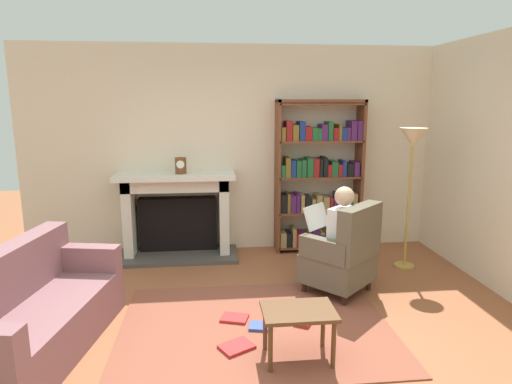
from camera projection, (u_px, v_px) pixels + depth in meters
The scene contains 13 objects.
ground at pixel (259, 345), 3.66m from camera, with size 14.00×14.00×0.00m, color #985736.
back_wall at pixel (238, 150), 5.87m from camera, with size 5.60×0.10×2.70m, color beige.
side_wall_right at pixel (484, 160), 4.88m from camera, with size 0.10×5.20×2.70m, color beige.
area_rug at pixel (255, 326), 3.95m from camera, with size 2.40×1.80×0.01m, color brown.
fireplace at pixel (177, 212), 5.70m from camera, with size 1.52×0.64×1.10m.
mantel_clock at pixel (181, 166), 5.48m from camera, with size 0.14×0.14×0.20m.
bookshelf at pixel (318, 179), 5.84m from camera, with size 1.14×0.32×2.01m.
armchair_reading at pixel (343, 254), 4.58m from camera, with size 0.89×0.89×0.97m.
seated_reader at pixel (334, 234), 4.61m from camera, with size 0.58×0.59×1.14m.
sofa_floral at pixel (33, 315), 3.50m from camera, with size 1.02×1.80×0.85m.
side_table at pixel (298, 317), 3.38m from camera, with size 0.56×0.39×0.42m.
scattered_books at pixel (256, 329), 3.87m from camera, with size 0.90×0.76×0.03m.
floor_lamp at pixel (412, 150), 5.10m from camera, with size 0.32×0.32×1.69m.
Camera 1 is at (-0.38, -3.31, 1.98)m, focal length 30.96 mm.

